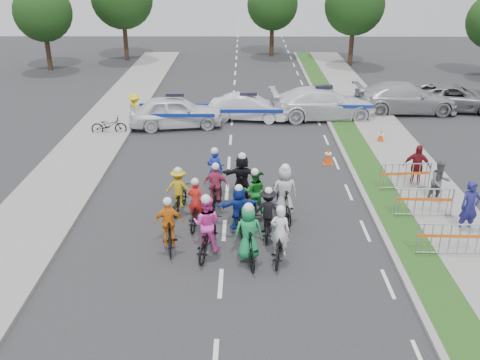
{
  "coord_description": "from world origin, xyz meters",
  "views": [
    {
      "loc": [
        0.62,
        -12.34,
        8.46
      ],
      "look_at": [
        0.5,
        4.61,
        1.1
      ],
      "focal_mm": 40.0,
      "sensor_mm": 36.0,
      "label": 1
    }
  ],
  "objects_px": {
    "police_car_0": "(176,112)",
    "spectator_1": "(439,182)",
    "rider_3": "(169,229)",
    "marshal_hiviz": "(135,110)",
    "cone_0": "(328,156)",
    "rider_8": "(254,198)",
    "rider_9": "(216,191)",
    "tree_0": "(43,13)",
    "rider_4": "(268,217)",
    "rider_2": "(207,232)",
    "barrier_0": "(450,241)",
    "tree_1": "(355,5)",
    "barrier_1": "(423,204)",
    "cone_1": "(381,137)",
    "civilian_sedan": "(405,98)",
    "spectator_2": "(416,167)",
    "rider_6": "(196,209)",
    "rider_11": "(242,181)",
    "rider_12": "(215,178)",
    "rider_7": "(284,198)",
    "tree_4": "(273,5)",
    "police_car_2": "(323,103)",
    "spectator_0": "(470,207)",
    "barrier_2": "(405,177)",
    "parked_bike": "(109,125)",
    "rider_1": "(248,239)",
    "civilian_suv": "(455,98)",
    "rider_0": "(280,241)"
  },
  "relations": [
    {
      "from": "spectator_2",
      "to": "cone_0",
      "type": "relative_size",
      "value": 2.47
    },
    {
      "from": "marshal_hiviz",
      "to": "cone_1",
      "type": "xyz_separation_m",
      "value": [
        12.06,
        -2.81,
        -0.48
      ]
    },
    {
      "from": "rider_3",
      "to": "rider_7",
      "type": "bearing_deg",
      "value": -158.55
    },
    {
      "from": "barrier_0",
      "to": "rider_8",
      "type": "bearing_deg",
      "value": 155.14
    },
    {
      "from": "parked_bike",
      "to": "tree_1",
      "type": "height_order",
      "value": "tree_1"
    },
    {
      "from": "police_car_0",
      "to": "spectator_1",
      "type": "xyz_separation_m",
      "value": [
        10.47,
        -8.84,
        -0.01
      ]
    },
    {
      "from": "rider_9",
      "to": "tree_0",
      "type": "bearing_deg",
      "value": -49.8
    },
    {
      "from": "barrier_2",
      "to": "rider_9",
      "type": "bearing_deg",
      "value": -167.43
    },
    {
      "from": "marshal_hiviz",
      "to": "tree_4",
      "type": "height_order",
      "value": "tree_4"
    },
    {
      "from": "rider_8",
      "to": "cone_0",
      "type": "distance_m",
      "value": 5.86
    },
    {
      "from": "rider_0",
      "to": "police_car_2",
      "type": "height_order",
      "value": "rider_0"
    },
    {
      "from": "spectator_0",
      "to": "tree_4",
      "type": "relative_size",
      "value": 0.28
    },
    {
      "from": "rider_0",
      "to": "rider_9",
      "type": "distance_m",
      "value": 3.88
    },
    {
      "from": "rider_1",
      "to": "barrier_1",
      "type": "xyz_separation_m",
      "value": [
        5.93,
        2.78,
        -0.2
      ]
    },
    {
      "from": "rider_0",
      "to": "rider_4",
      "type": "xyz_separation_m",
      "value": [
        -0.29,
        1.41,
        0.08
      ]
    },
    {
      "from": "tree_4",
      "to": "police_car_2",
      "type": "bearing_deg",
      "value": -84.15
    },
    {
      "from": "rider_4",
      "to": "cone_0",
      "type": "relative_size",
      "value": 2.5
    },
    {
      "from": "rider_11",
      "to": "spectator_1",
      "type": "xyz_separation_m",
      "value": [
        7.06,
        0.01,
        -0.01
      ]
    },
    {
      "from": "tree_4",
      "to": "rider_1",
      "type": "bearing_deg",
      "value": -93.89
    },
    {
      "from": "rider_9",
      "to": "tree_1",
      "type": "relative_size",
      "value": 0.26
    },
    {
      "from": "police_car_0",
      "to": "civilian_sedan",
      "type": "xyz_separation_m",
      "value": [
        12.46,
        2.76,
        0.02
      ]
    },
    {
      "from": "barrier_1",
      "to": "cone_1",
      "type": "height_order",
      "value": "barrier_1"
    },
    {
      "from": "rider_11",
      "to": "rider_12",
      "type": "relative_size",
      "value": 1.04
    },
    {
      "from": "rider_7",
      "to": "rider_4",
      "type": "bearing_deg",
      "value": 52.8
    },
    {
      "from": "cone_0",
      "to": "rider_8",
      "type": "bearing_deg",
      "value": -123.49
    },
    {
      "from": "barrier_2",
      "to": "civilian_sedan",
      "type": "bearing_deg",
      "value": 74.61
    },
    {
      "from": "rider_3",
      "to": "barrier_0",
      "type": "bearing_deg",
      "value": 169.37
    },
    {
      "from": "rider_6",
      "to": "barrier_1",
      "type": "bearing_deg",
      "value": -168.14
    },
    {
      "from": "rider_2",
      "to": "marshal_hiviz",
      "type": "height_order",
      "value": "rider_2"
    },
    {
      "from": "rider_6",
      "to": "spectator_1",
      "type": "relative_size",
      "value": 1.11
    },
    {
      "from": "marshal_hiviz",
      "to": "spectator_0",
      "type": "bearing_deg",
      "value": -178.51
    },
    {
      "from": "rider_3",
      "to": "marshal_hiviz",
      "type": "distance_m",
      "value": 12.97
    },
    {
      "from": "civilian_sedan",
      "to": "spectator_2",
      "type": "relative_size",
      "value": 3.31
    },
    {
      "from": "rider_4",
      "to": "rider_8",
      "type": "relative_size",
      "value": 0.97
    },
    {
      "from": "rider_7",
      "to": "cone_1",
      "type": "xyz_separation_m",
      "value": [
        5.09,
        7.7,
        -0.45
      ]
    },
    {
      "from": "rider_8",
      "to": "spectator_1",
      "type": "relative_size",
      "value": 1.13
    },
    {
      "from": "civilian_sedan",
      "to": "rider_1",
      "type": "bearing_deg",
      "value": 149.36
    },
    {
      "from": "rider_2",
      "to": "rider_8",
      "type": "distance_m",
      "value": 2.86
    },
    {
      "from": "spectator_1",
      "to": "barrier_0",
      "type": "xyz_separation_m",
      "value": [
        -0.94,
        -3.78,
        -0.24
      ]
    },
    {
      "from": "rider_3",
      "to": "spectator_1",
      "type": "xyz_separation_m",
      "value": [
        9.24,
        3.36,
        0.11
      ]
    },
    {
      "from": "tree_1",
      "to": "rider_12",
      "type": "bearing_deg",
      "value": -111.39
    },
    {
      "from": "tree_0",
      "to": "tree_1",
      "type": "height_order",
      "value": "tree_1"
    },
    {
      "from": "rider_6",
      "to": "spectator_1",
      "type": "bearing_deg",
      "value": -160.2
    },
    {
      "from": "spectator_1",
      "to": "cone_1",
      "type": "xyz_separation_m",
      "value": [
        -0.56,
        6.35,
        -0.46
      ]
    },
    {
      "from": "civilian_suv",
      "to": "spectator_2",
      "type": "bearing_deg",
      "value": 161.5
    },
    {
      "from": "rider_8",
      "to": "parked_bike",
      "type": "height_order",
      "value": "rider_8"
    },
    {
      "from": "police_car_0",
      "to": "barrier_0",
      "type": "bearing_deg",
      "value": -151.89
    },
    {
      "from": "rider_6",
      "to": "parked_bike",
      "type": "xyz_separation_m",
      "value": [
        -5.09,
        9.45,
        -0.13
      ]
    },
    {
      "from": "police_car_0",
      "to": "marshal_hiviz",
      "type": "bearing_deg",
      "value": 72.49
    },
    {
      "from": "rider_3",
      "to": "rider_6",
      "type": "relative_size",
      "value": 1.01
    }
  ]
}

